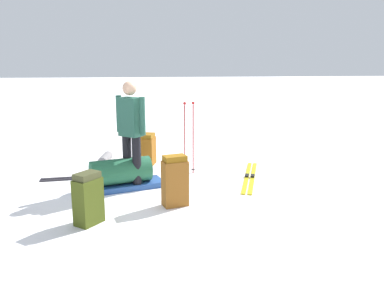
% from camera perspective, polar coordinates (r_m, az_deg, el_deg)
% --- Properties ---
extents(ground_plane, '(80.00, 80.00, 0.00)m').
position_cam_1_polar(ground_plane, '(6.48, 0.00, -6.07)').
color(ground_plane, white).
extents(skier_standing, '(0.46, 0.40, 1.70)m').
position_cam_1_polar(skier_standing, '(6.22, -8.79, 2.10)').
color(skier_standing, black).
rests_on(skier_standing, ground_plane).
extents(ski_pair_near, '(0.74, 1.83, 0.05)m').
position_cam_1_polar(ski_pair_near, '(6.99, 8.33, -4.71)').
color(ski_pair_near, gold).
rests_on(ski_pair_near, ground_plane).
extents(ski_pair_far, '(1.74, 0.32, 0.05)m').
position_cam_1_polar(ski_pair_far, '(7.13, -14.14, -4.63)').
color(ski_pair_far, black).
rests_on(ski_pair_far, ground_plane).
extents(backpack_large_dark, '(0.38, 0.40, 0.66)m').
position_cam_1_polar(backpack_large_dark, '(5.12, -14.73, -7.67)').
color(backpack_large_dark, '#3E4914').
rests_on(backpack_large_dark, ground_plane).
extents(backpack_bright, '(0.32, 0.41, 0.61)m').
position_cam_1_polar(backpack_bright, '(7.74, -6.32, -0.80)').
color(backpack_bright, brown).
rests_on(backpack_bright, ground_plane).
extents(backpack_small_spare, '(0.39, 0.30, 0.72)m').
position_cam_1_polar(backpack_small_spare, '(5.54, -2.47, -5.38)').
color(backpack_small_spare, brown).
rests_on(backpack_small_spare, ground_plane).
extents(ski_poles_planted_near, '(0.22, 0.12, 1.30)m').
position_cam_1_polar(ski_poles_planted_near, '(7.01, -0.44, 1.42)').
color(ski_poles_planted_near, maroon).
rests_on(ski_poles_planted_near, ground_plane).
extents(gear_sled, '(1.41, 0.82, 0.49)m').
position_cam_1_polar(gear_sled, '(6.39, -10.20, -4.42)').
color(gear_sled, '#22478D').
rests_on(gear_sled, ground_plane).
extents(sleeping_mat_rolled, '(0.25, 0.57, 0.18)m').
position_cam_1_polar(sleeping_mat_rolled, '(8.03, -12.40, -2.08)').
color(sleeping_mat_rolled, slate).
rests_on(sleeping_mat_rolled, ground_plane).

